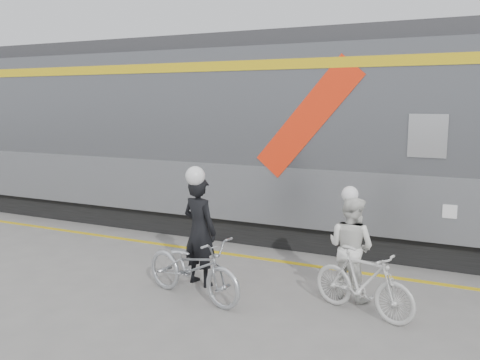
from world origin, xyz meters
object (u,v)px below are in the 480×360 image
Objects in this scene: bicycle_left at (193,267)px; bicycle_right at (363,282)px; woman at (351,247)px; man at (200,231)px.

bicycle_left is 2.36m from bicycle_right.
woman is 0.69m from bicycle_right.
man is 0.70m from bicycle_left.
man is at bearing 34.33° from bicycle_left.
man reaches higher than bicycle_right.
woman is at bearing 48.63° from bicycle_right.
bicycle_right is (2.51, -0.08, -0.39)m from man.
man reaches higher than woman.
bicycle_left is 1.18× the size of bicycle_right.
bicycle_left is 2.27m from woman.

